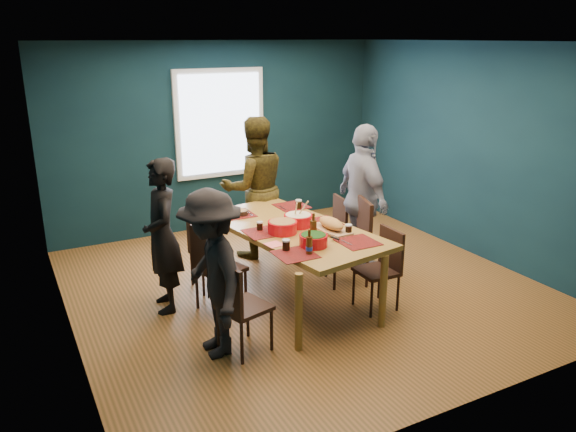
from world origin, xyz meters
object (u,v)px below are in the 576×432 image
chair_left_far (203,247)px  bowl_dumpling (298,220)px  chair_right_far (333,224)px  bowl_herbs (313,240)px  dining_table (293,234)px  chair_left_mid (213,263)px  chair_right_mid (355,235)px  bowl_salad (282,227)px  chair_left_near (237,301)px  cutting_board (331,225)px  person_near_left (212,274)px  person_back (254,188)px  person_right (363,199)px  chair_right_near (383,263)px  person_far_left (162,236)px

chair_left_far → bowl_dumpling: size_ratio=2.79×
chair_right_far → bowl_herbs: size_ratio=3.03×
dining_table → chair_left_far: (-0.78, 0.66, -0.23)m
chair_left_mid → bowl_dumpling: bearing=-21.0°
chair_left_far → chair_right_mid: 1.73m
bowl_salad → chair_left_near: bearing=-139.8°
chair_left_far → chair_left_mid: (-0.09, -0.57, 0.04)m
bowl_dumpling → cutting_board: size_ratio=0.51×
chair_right_mid → person_near_left: bearing=-143.7°
person_back → bowl_dumpling: 1.34m
chair_left_far → bowl_salad: size_ratio=2.81×
chair_left_near → cutting_board: size_ratio=1.47×
dining_table → bowl_herbs: bearing=-108.0°
chair_left_far → person_right: bearing=-13.3°
cutting_board → chair_right_far: bearing=54.6°
chair_right_mid → cutting_board: chair_right_mid is taller
chair_right_mid → chair_right_near: bearing=-81.5°
bowl_dumpling → bowl_herbs: bearing=-105.1°
bowl_salad → chair_left_mid: bearing=165.3°
chair_left_near → chair_right_far: size_ratio=1.06×
person_near_left → bowl_herbs: 1.08m
chair_left_near → bowl_herbs: bearing=-2.4°
chair_left_near → person_near_left: size_ratio=0.58×
chair_left_near → chair_right_mid: size_ratio=0.90×
person_back → bowl_herbs: bearing=89.9°
person_right → cutting_board: person_right is taller
chair_left_far → chair_left_near: bearing=-101.3°
person_near_left → chair_left_near: bearing=57.3°
chair_right_near → chair_right_mid: bearing=82.6°
chair_left_mid → chair_right_near: size_ratio=1.09×
dining_table → bowl_herbs: bowl_herbs is taller
chair_left_near → person_back: bearing=46.5°
cutting_board → chair_left_near: bearing=-159.8°
person_near_left → bowl_herbs: bearing=96.9°
chair_right_mid → person_far_left: person_far_left is taller
person_right → bowl_dumpling: (-1.05, -0.30, -0.01)m
chair_right_near → bowl_dumpling: bearing=136.2°
chair_right_mid → chair_left_mid: bearing=-164.6°
bowl_salad → bowl_dumpling: (0.25, 0.12, 0.00)m
bowl_dumpling → person_right: bearing=15.9°
person_far_left → bowl_salad: size_ratio=5.26×
person_near_left → bowl_salad: 1.14m
dining_table → chair_left_near: bearing=-151.1°
chair_right_mid → chair_right_near: chair_right_mid is taller
chair_left_far → chair_left_mid: chair_left_mid is taller
chair_left_far → chair_left_near: size_ratio=0.97×
bowl_dumpling → bowl_salad: bearing=-154.3°
dining_table → bowl_dumpling: bearing=10.3°
chair_right_near → person_back: bearing=106.9°
person_right → bowl_dumpling: person_right is taller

